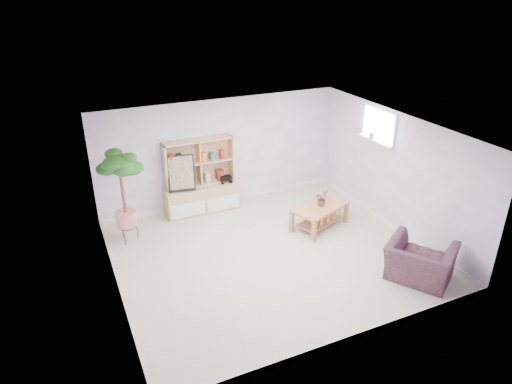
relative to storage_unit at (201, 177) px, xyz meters
name	(u,v)px	position (x,y,z in m)	size (l,w,h in m)	color
floor	(270,255)	(0.57, -2.24, -0.81)	(5.50, 5.00, 0.01)	beige
ceiling	(272,131)	(0.57, -2.24, 1.59)	(5.50, 5.00, 0.01)	silver
walls	(271,197)	(0.57, -2.24, 0.39)	(5.51, 5.01, 2.40)	white
baseboard	(270,252)	(0.57, -2.24, -0.76)	(5.50, 5.00, 0.10)	white
window	(379,125)	(3.30, -1.64, 1.19)	(0.10, 0.98, 0.68)	silver
window_sill	(375,141)	(3.24, -1.64, 0.87)	(0.14, 1.00, 0.04)	white
storage_unit	(201,177)	(0.00, 0.00, 0.00)	(1.63, 0.55, 1.63)	tan
poster	(181,174)	(-0.45, -0.08, 0.19)	(0.56, 0.13, 0.78)	yellow
toy_truck	(226,179)	(0.54, -0.06, -0.12)	(0.33, 0.23, 0.18)	black
coffee_table	(319,216)	(1.97, -1.70, -0.57)	(1.17, 0.64, 0.48)	#B3724C
table_plant	(321,199)	(2.00, -1.68, -0.18)	(0.27, 0.24, 0.30)	#235F28
floor_tree	(124,198)	(-1.73, -0.63, 0.12)	(0.69, 0.69, 1.86)	#244C1D
armchair	(420,259)	(2.54, -3.97, -0.42)	(1.06, 0.92, 0.78)	#161C3F
sill_plant	(373,133)	(3.24, -1.54, 1.02)	(0.14, 0.11, 0.26)	#244C1D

